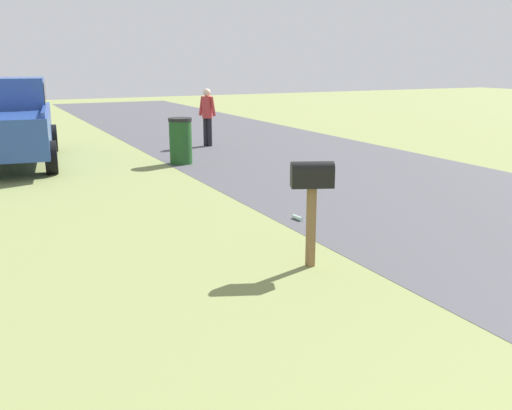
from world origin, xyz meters
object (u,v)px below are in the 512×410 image
at_px(trash_bin, 181,141).
at_px(pedestrian, 207,113).
at_px(pickup_truck, 11,119).
at_px(mailbox, 312,183).

relative_size(trash_bin, pedestrian, 0.67).
xyz_separation_m(pickup_truck, trash_bin, (-2.08, -3.71, -0.53)).
relative_size(pickup_truck, trash_bin, 4.75).
height_order(mailbox, pickup_truck, pickup_truck).
bearing_deg(trash_bin, pedestrian, -34.53).
height_order(trash_bin, pedestrian, pedestrian).
bearing_deg(pedestrian, mailbox, -141.69).
distance_m(pickup_truck, trash_bin, 4.29).
xyz_separation_m(mailbox, pedestrian, (10.10, -2.64, -0.08)).
distance_m(trash_bin, pedestrian, 3.03).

